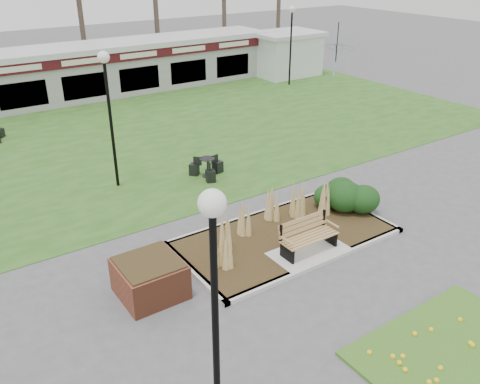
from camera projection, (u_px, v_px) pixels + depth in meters
ground at (312, 257)px, 14.07m from camera, size 100.00×100.00×0.00m
lawn at (136, 137)px, 23.01m from camera, size 34.00×16.00×0.02m
flower_bed at (459, 354)px, 10.61m from camera, size 4.20×3.00×0.16m
planting_bed at (315, 214)px, 15.56m from camera, size 6.75×3.40×1.27m
park_bench at (307, 235)px, 14.00m from camera, size 1.70×0.66×0.93m
brick_planter at (150, 278)px, 12.38m from camera, size 1.50×1.50×0.95m
food_pavilion at (75, 73)px, 28.31m from camera, size 24.60×3.40×2.90m
service_hut at (286, 53)px, 33.70m from camera, size 4.40×3.40×2.83m
lamp_post_near_left at (214, 272)px, 7.27m from camera, size 0.40×0.40×4.85m
lamp_post_mid_right at (107, 91)px, 16.80m from camera, size 0.40×0.40×4.77m
lamp_post_far_right at (291, 28)px, 30.36m from camera, size 0.39×0.39×4.69m
bistro_set_c at (207, 170)px, 18.94m from camera, size 1.28×1.32×0.71m
patio_umbrella at (336, 61)px, 29.66m from camera, size 2.62×2.65×2.85m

